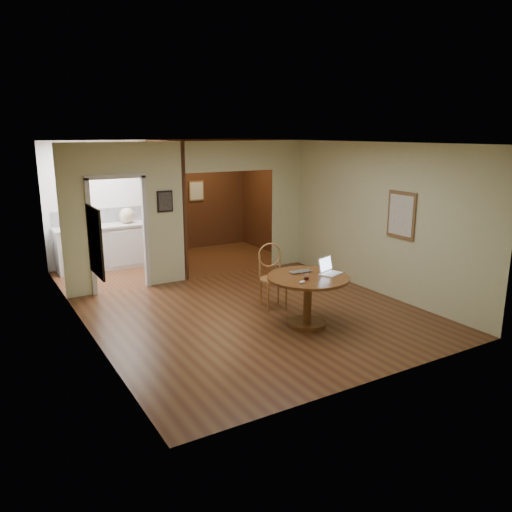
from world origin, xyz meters
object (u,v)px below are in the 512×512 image
open_laptop (328,269)px  closed_laptop (302,273)px  chair (272,272)px  dining_table (308,289)px

open_laptop → closed_laptop: 0.40m
chair → closed_laptop: (0.02, -0.83, 0.19)m
chair → closed_laptop: chair is taller
dining_table → closed_laptop: (0.02, 0.17, 0.21)m
dining_table → open_laptop: (0.36, -0.02, 0.26)m
chair → open_laptop: chair is taller
dining_table → chair: chair is taller
closed_laptop → open_laptop: bearing=-23.5°
dining_table → chair: bearing=90.3°
dining_table → closed_laptop: bearing=84.4°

